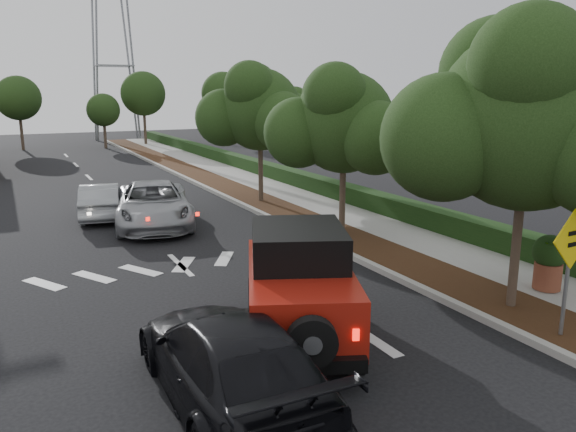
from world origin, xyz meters
TOP-DOWN VIEW (x-y plane):
  - ground at (0.00, 0.00)m, footprint 120.00×120.00m
  - curb at (4.60, 12.00)m, footprint 0.20×70.00m
  - planting_strip at (5.60, 12.00)m, footprint 1.80×70.00m
  - sidewalk at (7.50, 12.00)m, footprint 2.00×70.00m
  - hedge at (8.90, 12.00)m, footprint 0.80×70.00m
  - transmission_tower at (6.00, 48.00)m, footprint 7.00×4.00m
  - street_tree_near at (5.60, -0.50)m, footprint 3.80×3.80m
  - street_tree_mid at (5.60, 6.50)m, footprint 3.20×3.20m
  - street_tree_far at (5.60, 13.00)m, footprint 3.40×3.40m
  - red_jeep at (0.77, 0.42)m, footprint 3.29×4.50m
  - silver_suv_ahead at (0.50, 11.00)m, footprint 3.61×5.95m
  - black_suv_oncoming at (-1.29, -1.23)m, footprint 2.11×5.03m
  - silver_sedan_oncoming at (-1.00, 13.19)m, footprint 2.08×4.17m
  - speed_hump_sign at (5.23, -2.07)m, footprint 1.19×0.13m
  - terracotta_planter at (7.16, -0.16)m, footprint 0.79×0.79m

SIDE VIEW (x-z plane):
  - ground at x=0.00m, z-range 0.00..0.00m
  - transmission_tower at x=6.00m, z-range -14.00..14.00m
  - street_tree_near at x=5.60m, z-range -2.96..2.96m
  - street_tree_mid at x=5.60m, z-range -2.66..2.66m
  - street_tree_far at x=5.60m, z-range -2.81..2.81m
  - planting_strip at x=5.60m, z-range 0.00..0.12m
  - sidewalk at x=7.50m, z-range 0.00..0.12m
  - curb at x=4.60m, z-range 0.00..0.15m
  - hedge at x=8.90m, z-range 0.00..0.80m
  - silver_sedan_oncoming at x=-1.00m, z-range 0.00..1.31m
  - black_suv_oncoming at x=-1.29m, z-range 0.00..1.45m
  - silver_suv_ahead at x=0.50m, z-range 0.00..1.54m
  - terracotta_planter at x=7.16m, z-range 0.24..1.63m
  - red_jeep at x=0.77m, z-range 0.02..2.22m
  - speed_hump_sign at x=5.23m, z-range 0.49..3.01m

